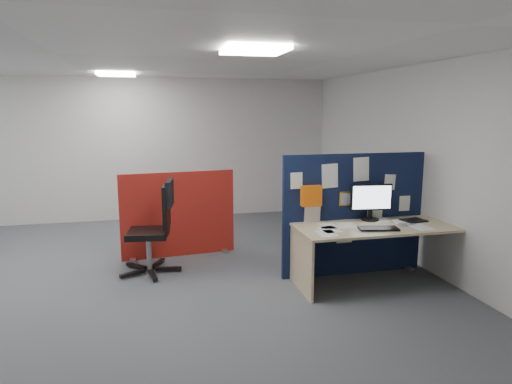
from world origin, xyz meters
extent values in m
plane|color=#54565B|center=(0.00, 0.00, 0.00)|extent=(9.00, 9.00, 0.00)
cube|color=white|center=(0.00, 0.00, 2.70)|extent=(9.00, 7.00, 0.02)
cube|color=silver|center=(0.00, 3.50, 1.35)|extent=(9.00, 0.02, 2.70)
cube|color=silver|center=(4.50, 0.00, 1.35)|extent=(0.02, 7.00, 2.70)
cube|color=white|center=(2.00, -1.00, 2.67)|extent=(0.60, 0.60, 0.04)
cube|color=white|center=(0.50, 2.50, 2.67)|extent=(0.60, 0.60, 0.04)
cube|color=#0E1633|center=(3.48, -0.24, 0.78)|extent=(1.89, 0.06, 1.56)
cube|color=#95959A|center=(2.68, -0.24, 0.02)|extent=(0.08, 0.30, 0.04)
cube|color=#95959A|center=(4.28, -0.24, 0.02)|extent=(0.08, 0.30, 0.04)
cube|color=white|center=(2.69, -0.28, 1.25)|extent=(0.15, 0.01, 0.20)
cube|color=white|center=(3.13, -0.28, 1.30)|extent=(0.21, 0.01, 0.30)
cube|color=white|center=(3.54, -0.28, 1.37)|extent=(0.21, 0.01, 0.30)
cube|color=white|center=(3.95, -0.28, 1.19)|extent=(0.15, 0.01, 0.20)
cube|color=white|center=(2.91, -0.28, 0.87)|extent=(0.21, 0.01, 0.30)
cube|color=white|center=(3.76, -0.28, 0.81)|extent=(0.21, 0.01, 0.30)
cube|color=white|center=(4.18, -0.28, 0.90)|extent=(0.15, 0.01, 0.20)
cube|color=white|center=(3.34, -0.28, 0.57)|extent=(0.21, 0.01, 0.30)
cube|color=gold|center=(3.38, -0.28, 1.00)|extent=(0.24, 0.01, 0.18)
cube|color=orange|center=(2.87, -0.32, 1.06)|extent=(0.25, 0.10, 0.25)
cube|color=#CDB584|center=(3.58, -0.64, 0.71)|extent=(1.93, 0.86, 0.03)
cube|color=#CDB584|center=(2.64, -0.64, 0.35)|extent=(0.03, 0.79, 0.70)
cube|color=#CDB584|center=(4.52, -0.64, 0.35)|extent=(0.03, 0.79, 0.70)
cube|color=#CDB584|center=(3.58, -0.24, 0.55)|extent=(1.74, 0.02, 0.30)
cylinder|color=black|center=(3.64, -0.37, 0.74)|extent=(0.22, 0.22, 0.02)
cube|color=black|center=(3.64, -0.37, 0.81)|extent=(0.05, 0.04, 0.11)
cube|color=black|center=(3.64, -0.37, 1.03)|extent=(0.53, 0.10, 0.33)
cube|color=white|center=(3.64, -0.39, 1.03)|extent=(0.48, 0.06, 0.29)
cube|color=black|center=(3.52, -0.82, 0.74)|extent=(0.48, 0.26, 0.02)
cube|color=#95959A|center=(3.88, -0.73, 0.74)|extent=(0.11, 0.09, 0.03)
cube|color=black|center=(4.15, -0.54, 0.74)|extent=(0.31, 0.26, 0.01)
cube|color=#A61F15|center=(1.34, 1.01, 0.62)|extent=(1.64, 0.23, 1.23)
cube|color=#95959A|center=(0.67, 1.01, 0.02)|extent=(0.08, 0.30, 0.04)
cube|color=#95959A|center=(2.01, 1.01, 0.02)|extent=(0.08, 0.30, 0.04)
cube|color=black|center=(1.15, 0.34, 0.04)|extent=(0.34, 0.11, 0.04)
cube|color=black|center=(1.02, 0.59, 0.04)|extent=(0.20, 0.32, 0.04)
cube|color=black|center=(0.74, 0.54, 0.04)|extent=(0.28, 0.27, 0.04)
cube|color=black|center=(0.70, 0.26, 0.04)|extent=(0.32, 0.20, 0.04)
cube|color=black|center=(0.95, 0.13, 0.04)|extent=(0.11, 0.34, 0.04)
cylinder|color=#95959A|center=(0.91, 0.37, 0.28)|extent=(0.07, 0.07, 0.47)
cube|color=black|center=(0.91, 0.37, 0.53)|extent=(0.58, 0.58, 0.08)
cube|color=black|center=(1.15, 0.34, 0.89)|extent=(0.13, 0.47, 0.55)
cube|color=black|center=(1.20, 0.33, 1.05)|extent=(0.13, 0.43, 0.33)
cube|color=white|center=(2.97, -0.69, 0.73)|extent=(0.24, 0.32, 0.00)
cube|color=white|center=(3.02, -0.52, 0.73)|extent=(0.26, 0.33, 0.00)
cube|color=white|center=(4.06, -0.83, 0.73)|extent=(0.23, 0.32, 0.00)
cube|color=white|center=(2.87, -0.84, 0.73)|extent=(0.23, 0.31, 0.00)
cube|color=white|center=(3.78, -0.36, 0.73)|extent=(0.23, 0.31, 0.00)
cube|color=white|center=(3.97, -0.57, 0.73)|extent=(0.22, 0.30, 0.00)
cube|color=white|center=(3.24, -0.55, 0.73)|extent=(0.25, 0.33, 0.00)
camera|label=1|loc=(0.95, -5.48, 2.10)|focal=32.00mm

